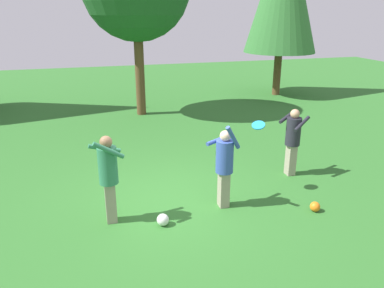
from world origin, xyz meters
The scene contains 7 objects.
ground_plane centered at (0.00, 0.00, 0.00)m, with size 40.00×40.00×0.00m, color #2D6B28.
person_thrower centered at (0.93, -0.45, 0.94)m, with size 0.62×0.63×1.75m.
person_catcher centered at (2.99, 0.57, 0.94)m, with size 0.71×0.68×1.60m.
person_bystander centered at (-1.26, -0.42, 0.99)m, with size 0.61×0.54×1.67m.
frisbee centered at (1.80, -0.05, 1.50)m, with size 0.37×0.37×0.13m.
ball_orange centered at (2.57, -1.14, 0.10)m, with size 0.20×0.20×0.20m, color orange.
ball_white centered at (-0.38, -0.83, 0.11)m, with size 0.22×0.22×0.22m, color white.
Camera 1 is at (-1.53, -6.80, 3.74)m, focal length 35.65 mm.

